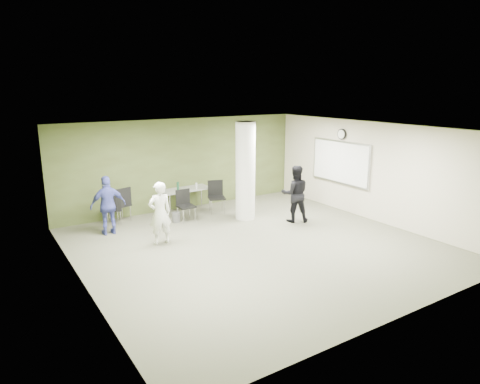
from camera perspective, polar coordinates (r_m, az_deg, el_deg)
floor at (r=10.40m, az=2.15°, el=-7.18°), size 8.00×8.00×0.00m
ceiling at (r=9.75m, az=2.30°, el=8.36°), size 8.00×8.00×0.00m
wall_back at (r=13.39m, az=-7.60°, el=3.72°), size 8.00×2.80×0.02m
wall_left at (r=8.44m, az=-20.72°, el=-3.12°), size 0.02×8.00×2.80m
wall_right_cream at (r=12.65m, az=17.30°, el=2.61°), size 0.02×8.00×2.80m
column at (r=12.15m, az=0.72°, el=2.80°), size 0.56×0.56×2.80m
whiteboard at (r=13.37m, az=13.20°, el=3.89°), size 0.05×2.30×1.30m
wall_clock at (r=13.25m, az=13.41°, el=7.51°), size 0.06×0.32×0.32m
folding_table at (r=13.08m, az=-7.22°, el=0.23°), size 1.55×0.73×0.97m
wastebasket at (r=12.25m, az=-8.51°, el=-3.35°), size 0.24×0.24×0.28m
chair_back_left at (r=12.42m, az=-15.58°, el=-1.30°), size 0.62×0.62×1.01m
chair_back_right at (r=12.33m, az=-16.52°, el=-1.98°), size 0.51×0.51×0.84m
chair_table_left at (r=12.25m, az=-7.37°, el=-1.45°), size 0.45×0.45×0.89m
chair_table_right at (r=12.98m, az=-3.20°, el=-0.27°), size 0.62×0.62×0.97m
woman_white at (r=10.49m, az=-10.63°, el=-2.78°), size 0.57×0.38×1.54m
man_black at (r=12.10m, az=7.35°, el=-0.24°), size 0.98×0.91×1.61m
man_blue at (r=11.49m, az=-17.18°, el=-1.72°), size 0.92×0.41×1.54m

